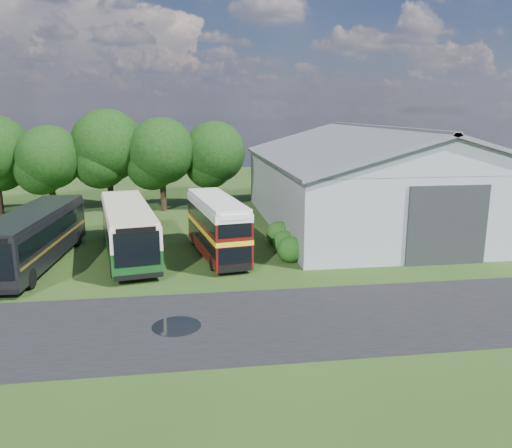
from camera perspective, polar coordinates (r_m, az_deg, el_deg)
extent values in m
plane|color=#1E3711|center=(25.77, -5.62, -8.66)|extent=(120.00, 120.00, 0.00)
cube|color=black|center=(23.32, 2.25, -10.99)|extent=(60.00, 8.00, 0.02)
cylinder|color=black|center=(22.99, -9.08, -11.51)|extent=(2.20, 2.20, 0.01)
cube|color=gray|center=(43.53, 13.41, 3.70)|extent=(18.00, 24.00, 5.50)
cube|color=#2D3033|center=(32.85, 21.04, -0.17)|extent=(5.20, 0.18, 5.00)
cylinder|color=black|center=(49.61, -22.18, 2.76)|extent=(0.56, 0.56, 3.06)
sphere|color=black|center=(49.15, -22.55, 7.05)|extent=(5.78, 5.78, 5.78)
cylinder|color=black|center=(49.86, -16.27, 3.56)|extent=(0.56, 0.56, 3.60)
sphere|color=black|center=(49.38, -16.60, 8.60)|extent=(6.80, 6.80, 6.80)
cylinder|color=black|center=(48.44, -10.55, 3.43)|extent=(0.56, 0.56, 3.31)
sphere|color=black|center=(47.95, -10.75, 8.20)|extent=(6.26, 6.26, 6.26)
cylinder|color=black|center=(49.28, -4.69, 3.68)|extent=(0.56, 0.56, 3.17)
sphere|color=black|center=(48.81, -4.77, 8.17)|extent=(5.98, 5.98, 5.98)
sphere|color=#194714|center=(32.08, 3.93, -4.25)|extent=(1.70, 1.70, 1.70)
sphere|color=#194714|center=(33.96, 3.23, -3.27)|extent=(1.60, 1.60, 1.60)
sphere|color=#194714|center=(35.85, 2.60, -2.39)|extent=(1.80, 1.80, 1.80)
cube|color=#0F3814|center=(33.85, -14.44, -0.43)|extent=(5.08, 12.69, 3.08)
cube|color=#4A0D0A|center=(32.81, -4.48, -0.12)|extent=(3.75, 9.28, 3.61)
cube|color=black|center=(33.65, -24.03, -1.24)|extent=(3.86, 12.55, 3.07)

